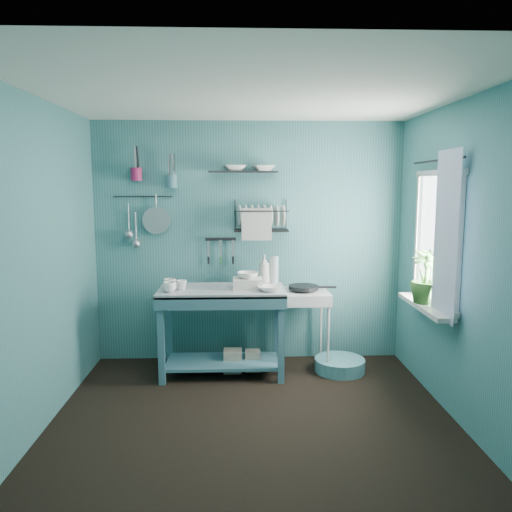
{
  "coord_description": "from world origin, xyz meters",
  "views": [
    {
      "loc": [
        -0.11,
        -3.7,
        1.85
      ],
      "look_at": [
        0.05,
        0.85,
        1.2
      ],
      "focal_mm": 35.0,
      "sensor_mm": 36.0,
      "label": 1
    }
  ],
  "objects_px": {
    "work_counter": "(222,331)",
    "dish_rack": "(261,215)",
    "wash_tub": "(248,283)",
    "frying_pan": "(304,287)",
    "storage_tin_small": "(253,360)",
    "hotplate_stand": "(303,329)",
    "colander": "(156,220)",
    "floor_basin": "(340,365)",
    "mug_left": "(170,287)",
    "potted_plant": "(426,277)",
    "storage_tin_large": "(233,361)",
    "water_bottle": "(274,270)",
    "soap_bottle": "(264,269)",
    "utensil_cup_magenta": "(136,174)",
    "utensil_cup_teal": "(172,181)",
    "mug_right": "(170,284)",
    "mug_mid": "(182,285)"
  },
  "relations": [
    {
      "from": "utensil_cup_magenta",
      "to": "colander",
      "type": "bearing_deg",
      "value": 9.32
    },
    {
      "from": "soap_bottle",
      "to": "colander",
      "type": "bearing_deg",
      "value": 168.91
    },
    {
      "from": "utensil_cup_magenta",
      "to": "storage_tin_small",
      "type": "bearing_deg",
      "value": -14.73
    },
    {
      "from": "frying_pan",
      "to": "work_counter",
      "type": "bearing_deg",
      "value": -169.61
    },
    {
      "from": "soap_bottle",
      "to": "colander",
      "type": "distance_m",
      "value": 1.22
    },
    {
      "from": "work_counter",
      "to": "frying_pan",
      "type": "height_order",
      "value": "work_counter"
    },
    {
      "from": "potted_plant",
      "to": "wash_tub",
      "type": "bearing_deg",
      "value": 161.12
    },
    {
      "from": "utensil_cup_magenta",
      "to": "mug_right",
      "type": "bearing_deg",
      "value": -46.7
    },
    {
      "from": "soap_bottle",
      "to": "mug_left",
      "type": "bearing_deg",
      "value": -158.2
    },
    {
      "from": "mug_left",
      "to": "mug_mid",
      "type": "relative_size",
      "value": 1.23
    },
    {
      "from": "utensil_cup_teal",
      "to": "floor_basin",
      "type": "bearing_deg",
      "value": -12.5
    },
    {
      "from": "work_counter",
      "to": "storage_tin_large",
      "type": "height_order",
      "value": "work_counter"
    },
    {
      "from": "wash_tub",
      "to": "storage_tin_small",
      "type": "relative_size",
      "value": 1.4
    },
    {
      "from": "storage_tin_small",
      "to": "floor_basin",
      "type": "distance_m",
      "value": 0.87
    },
    {
      "from": "dish_rack",
      "to": "storage_tin_small",
      "type": "height_order",
      "value": "dish_rack"
    },
    {
      "from": "potted_plant",
      "to": "storage_tin_large",
      "type": "xyz_separation_m",
      "value": [
        -1.68,
        0.59,
        -0.95
      ]
    },
    {
      "from": "soap_bottle",
      "to": "dish_rack",
      "type": "bearing_deg",
      "value": 100.87
    },
    {
      "from": "wash_tub",
      "to": "utensil_cup_magenta",
      "type": "bearing_deg",
      "value": 159.98
    },
    {
      "from": "wash_tub",
      "to": "potted_plant",
      "type": "height_order",
      "value": "potted_plant"
    },
    {
      "from": "water_bottle",
      "to": "dish_rack",
      "type": "height_order",
      "value": "dish_rack"
    },
    {
      "from": "colander",
      "to": "soap_bottle",
      "type": "bearing_deg",
      "value": -11.09
    },
    {
      "from": "frying_pan",
      "to": "storage_tin_small",
      "type": "height_order",
      "value": "frying_pan"
    },
    {
      "from": "storage_tin_small",
      "to": "hotplate_stand",
      "type": "bearing_deg",
      "value": 7.68
    },
    {
      "from": "mug_mid",
      "to": "utensil_cup_magenta",
      "type": "distance_m",
      "value": 1.24
    },
    {
      "from": "work_counter",
      "to": "wash_tub",
      "type": "distance_m",
      "value": 0.54
    },
    {
      "from": "mug_right",
      "to": "soap_bottle",
      "type": "height_order",
      "value": "soap_bottle"
    },
    {
      "from": "hotplate_stand",
      "to": "utensil_cup_magenta",
      "type": "bearing_deg",
      "value": -176.79
    },
    {
      "from": "work_counter",
      "to": "hotplate_stand",
      "type": "height_order",
      "value": "work_counter"
    },
    {
      "from": "work_counter",
      "to": "mug_left",
      "type": "height_order",
      "value": "mug_left"
    },
    {
      "from": "soap_bottle",
      "to": "storage_tin_small",
      "type": "distance_m",
      "value": 0.92
    },
    {
      "from": "wash_tub",
      "to": "soap_bottle",
      "type": "bearing_deg",
      "value": 52.31
    },
    {
      "from": "hotplate_stand",
      "to": "utensil_cup_teal",
      "type": "distance_m",
      "value": 2.01
    },
    {
      "from": "wash_tub",
      "to": "floor_basin",
      "type": "distance_m",
      "value": 1.25
    },
    {
      "from": "wash_tub",
      "to": "dish_rack",
      "type": "bearing_deg",
      "value": 67.98
    },
    {
      "from": "mug_right",
      "to": "dish_rack",
      "type": "relative_size",
      "value": 0.22
    },
    {
      "from": "mug_left",
      "to": "storage_tin_small",
      "type": "relative_size",
      "value": 0.61
    },
    {
      "from": "potted_plant",
      "to": "hotplate_stand",
      "type": "bearing_deg",
      "value": 144.43
    },
    {
      "from": "wash_tub",
      "to": "frying_pan",
      "type": "relative_size",
      "value": 0.93
    },
    {
      "from": "mug_mid",
      "to": "wash_tub",
      "type": "height_order",
      "value": "wash_tub"
    },
    {
      "from": "wash_tub",
      "to": "dish_rack",
      "type": "relative_size",
      "value": 0.51
    },
    {
      "from": "work_counter",
      "to": "dish_rack",
      "type": "xyz_separation_m",
      "value": [
        0.39,
        0.34,
        1.11
      ]
    },
    {
      "from": "mug_mid",
      "to": "mug_right",
      "type": "relative_size",
      "value": 0.81
    },
    {
      "from": "utensil_cup_teal",
      "to": "storage_tin_small",
      "type": "relative_size",
      "value": 0.65
    },
    {
      "from": "colander",
      "to": "floor_basin",
      "type": "bearing_deg",
      "value": -12.26
    },
    {
      "from": "work_counter",
      "to": "floor_basin",
      "type": "xyz_separation_m",
      "value": [
        1.17,
        0.01,
        -0.36
      ]
    },
    {
      "from": "potted_plant",
      "to": "storage_tin_small",
      "type": "bearing_deg",
      "value": 157.17
    },
    {
      "from": "mug_right",
      "to": "colander",
      "type": "xyz_separation_m",
      "value": [
        -0.18,
        0.42,
        0.58
      ]
    },
    {
      "from": "frying_pan",
      "to": "utensil_cup_teal",
      "type": "height_order",
      "value": "utensil_cup_teal"
    },
    {
      "from": "colander",
      "to": "water_bottle",
      "type": "bearing_deg",
      "value": -9.26
    },
    {
      "from": "colander",
      "to": "utensil_cup_teal",
      "type": "bearing_deg",
      "value": -9.92
    }
  ]
}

